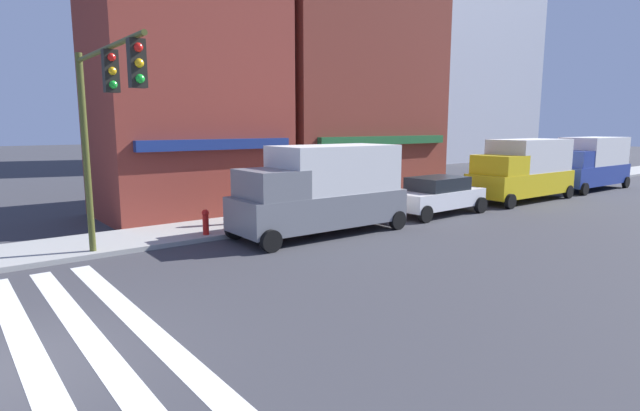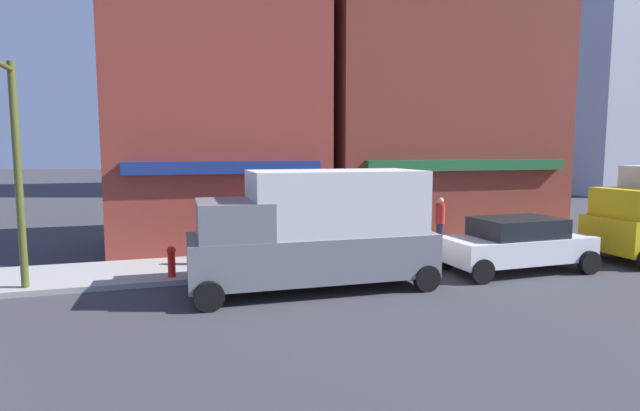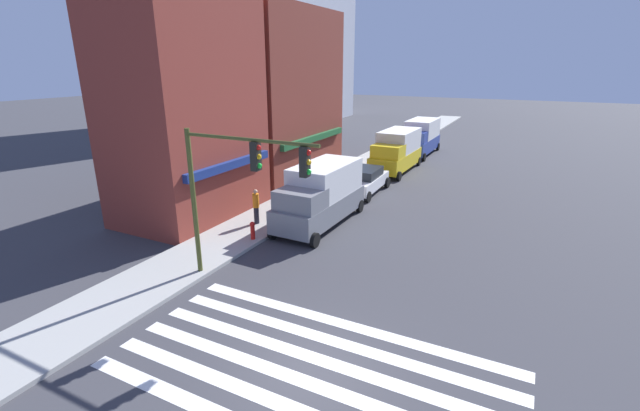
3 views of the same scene
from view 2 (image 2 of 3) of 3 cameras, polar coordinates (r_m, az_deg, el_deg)
storefront_row at (r=20.17m, az=2.73°, el=12.89°), size 17.67×5.30×12.30m
box_truck_grey at (r=12.73m, az=-0.54°, el=-2.54°), size 6.25×2.42×3.04m
sedan_white at (r=15.74m, az=21.55°, el=-4.03°), size 4.44×2.02×1.59m
pedestrian_green_top at (r=17.81m, az=9.65°, el=-1.77°), size 0.32×0.32×1.77m
pedestrian_orange_vest at (r=15.10m, az=-9.95°, el=-3.21°), size 0.32×0.32×1.77m
pedestrian_red_jacket at (r=17.92m, az=13.56°, el=-1.80°), size 0.32×0.32×1.77m
fire_hydrant at (r=14.07m, az=-16.62°, el=-5.99°), size 0.24×0.24×0.84m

